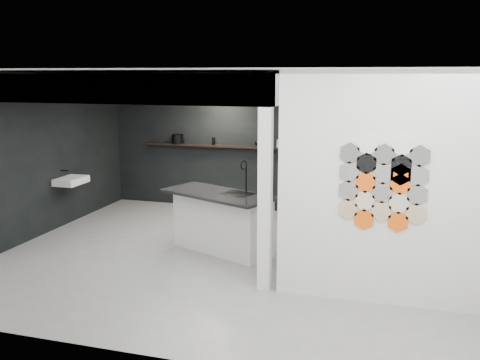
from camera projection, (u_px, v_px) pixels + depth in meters
The scene contains 17 objects.
floor at pixel (228, 257), 8.16m from camera, with size 7.00×6.00×0.01m, color slate.
partition_panel at pixel (380, 190), 6.32m from camera, with size 2.45×0.15×2.80m, color silver.
bay_clad_back at pixel (212, 151), 11.08m from camera, with size 4.40×0.04×2.35m, color black.
bay_clad_left at pixel (66, 161), 9.84m from camera, with size 0.04×4.00×2.35m, color black.
bulkhead at pixel (172, 86), 8.96m from camera, with size 4.40×4.00×0.40m, color silver.
corner_column at pixel (265, 200), 6.76m from camera, with size 0.16×0.16×2.35m, color silver.
fascia_beam at pixel (114, 89), 7.16m from camera, with size 4.40×0.16×0.40m, color silver.
wall_basin at pixel (71, 181), 9.65m from camera, with size 0.40×0.60×0.12m, color silver.
display_shelf at pixel (215, 146), 10.93m from camera, with size 3.00×0.15×0.04m, color black.
kitchen_island at pixel (222, 221), 8.36m from camera, with size 1.97×1.44×1.45m.
stockpot at pixel (178, 139), 11.14m from camera, with size 0.23×0.23×0.19m, color black.
kettle at pixel (259, 143), 10.66m from camera, with size 0.17×0.17×0.14m, color black.
glass_bowl at pixel (280, 145), 10.54m from camera, with size 0.12×0.12×0.09m, color gray.
glass_vase at pixel (280, 143), 10.53m from camera, with size 0.11×0.11×0.16m, color gray.
bottle_dark at pixel (214, 141), 10.92m from camera, with size 0.06×0.06×0.16m, color black.
utensil_cup at pixel (182, 141), 11.12m from camera, with size 0.07×0.07×0.09m, color black.
hex_tile_cluster at pixel (384, 183), 6.21m from camera, with size 1.04×0.02×1.16m.
Camera 1 is at (2.40, -7.39, 2.75)m, focal length 40.00 mm.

